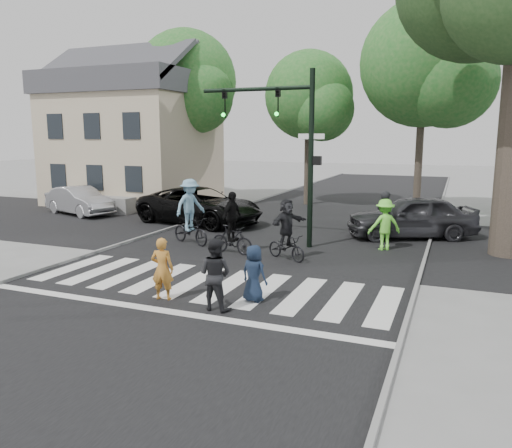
# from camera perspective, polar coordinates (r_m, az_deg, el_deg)

# --- Properties ---
(ground) EXTENTS (120.00, 120.00, 0.00)m
(ground) POSITION_cam_1_polar(r_m,az_deg,el_deg) (12.34, -7.48, -8.07)
(ground) COLOR gray
(ground) RESTS_ON ground
(road_stem) EXTENTS (10.00, 70.00, 0.01)m
(road_stem) POSITION_cam_1_polar(r_m,az_deg,el_deg) (16.71, 0.99, -3.15)
(road_stem) COLOR black
(road_stem) RESTS_ON ground
(road_cross) EXTENTS (70.00, 10.00, 0.01)m
(road_cross) POSITION_cam_1_polar(r_m,az_deg,el_deg) (19.47, 4.18, -1.27)
(road_cross) COLOR black
(road_cross) RESTS_ON ground
(curb_left) EXTENTS (0.10, 70.00, 0.10)m
(curb_left) POSITION_cam_1_polar(r_m,az_deg,el_deg) (19.06, -13.32, -1.63)
(curb_left) COLOR gray
(curb_left) RESTS_ON ground
(curb_right) EXTENTS (0.10, 70.00, 0.10)m
(curb_right) POSITION_cam_1_polar(r_m,az_deg,el_deg) (15.66, 18.56, -4.42)
(curb_right) COLOR gray
(curb_right) RESTS_ON ground
(crosswalk) EXTENTS (10.00, 3.85, 0.01)m
(crosswalk) POSITION_cam_1_polar(r_m,az_deg,el_deg) (12.89, -6.03, -7.21)
(crosswalk) COLOR silver
(crosswalk) RESTS_ON ground
(traffic_signal) EXTENTS (4.45, 0.29, 6.00)m
(traffic_signal) POSITION_cam_1_polar(r_m,az_deg,el_deg) (17.27, 3.60, 10.30)
(traffic_signal) COLOR black
(traffic_signal) RESTS_ON ground
(bg_tree_0) EXTENTS (5.46, 5.20, 8.97)m
(bg_tree_0) POSITION_cam_1_polar(r_m,az_deg,el_deg) (32.77, -15.11, 13.79)
(bg_tree_0) COLOR brown
(bg_tree_0) RESTS_ON ground
(bg_tree_1) EXTENTS (6.09, 5.80, 9.80)m
(bg_tree_1) POSITION_cam_1_polar(r_m,az_deg,el_deg) (29.63, -7.72, 15.46)
(bg_tree_1) COLOR brown
(bg_tree_1) RESTS_ON ground
(bg_tree_2) EXTENTS (5.04, 4.80, 8.40)m
(bg_tree_2) POSITION_cam_1_polar(r_m,az_deg,el_deg) (27.92, 6.43, 14.02)
(bg_tree_2) COLOR brown
(bg_tree_2) RESTS_ON ground
(bg_tree_3) EXTENTS (6.30, 6.00, 10.20)m
(bg_tree_3) POSITION_cam_1_polar(r_m,az_deg,el_deg) (25.68, 19.31, 16.50)
(bg_tree_3) COLOR brown
(bg_tree_3) RESTS_ON ground
(house) EXTENTS (8.40, 8.10, 8.82)m
(house) POSITION_cam_1_polar(r_m,az_deg,el_deg) (29.74, -13.78, 9.73)
(house) COLOR beige
(house) RESTS_ON ground
(pedestrian_woman) EXTENTS (0.61, 0.46, 1.50)m
(pedestrian_woman) POSITION_cam_1_polar(r_m,az_deg,el_deg) (11.92, -10.65, -5.06)
(pedestrian_woman) COLOR #C6812F
(pedestrian_woman) RESTS_ON ground
(pedestrian_child) EXTENTS (0.74, 0.57, 1.35)m
(pedestrian_child) POSITION_cam_1_polar(r_m,az_deg,el_deg) (11.62, -0.25, -5.67)
(pedestrian_child) COLOR #172439
(pedestrian_child) RESTS_ON ground
(pedestrian_adult) EXTENTS (0.83, 0.67, 1.63)m
(pedestrian_adult) POSITION_cam_1_polar(r_m,az_deg,el_deg) (11.08, -4.72, -5.74)
(pedestrian_adult) COLOR black
(pedestrian_adult) RESTS_ON ground
(cyclist_left) EXTENTS (1.94, 1.37, 2.33)m
(cyclist_left) POSITION_cam_1_polar(r_m,az_deg,el_deg) (17.85, -7.51, 0.90)
(cyclist_left) COLOR black
(cyclist_left) RESTS_ON ground
(cyclist_mid) EXTENTS (1.62, 1.01, 2.05)m
(cyclist_mid) POSITION_cam_1_polar(r_m,az_deg,el_deg) (16.27, -2.77, -0.51)
(cyclist_mid) COLOR black
(cyclist_mid) RESTS_ON ground
(cyclist_right) EXTENTS (1.60, 1.47, 1.93)m
(cyclist_right) POSITION_cam_1_polar(r_m,az_deg,el_deg) (15.48, 3.52, -0.99)
(cyclist_right) COLOR black
(cyclist_right) RESTS_ON ground
(car_suv) EXTENTS (6.19, 3.78, 1.60)m
(car_suv) POSITION_cam_1_polar(r_m,az_deg,el_deg) (21.97, -6.44, 2.09)
(car_suv) COLOR black
(car_suv) RESTS_ON ground
(car_silver) EXTENTS (4.41, 2.67, 1.37)m
(car_silver) POSITION_cam_1_polar(r_m,az_deg,el_deg) (25.95, -19.53, 2.54)
(car_silver) COLOR #AEAFB3
(car_silver) RESTS_ON ground
(car_grey) EXTENTS (5.13, 3.66, 1.62)m
(car_grey) POSITION_cam_1_polar(r_m,az_deg,el_deg) (19.72, 17.33, 0.82)
(car_grey) COLOR #343438
(car_grey) RESTS_ON ground
(bystander_hivis) EXTENTS (1.30, 1.13, 1.74)m
(bystander_hivis) POSITION_cam_1_polar(r_m,az_deg,el_deg) (17.33, 14.48, -0.08)
(bystander_hivis) COLOR #77F743
(bystander_hivis) RESTS_ON ground
(bystander_dark) EXTENTS (0.81, 0.70, 1.89)m
(bystander_dark) POSITION_cam_1_polar(r_m,az_deg,el_deg) (18.52, 14.54, 0.79)
(bystander_dark) COLOR black
(bystander_dark) RESTS_ON ground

